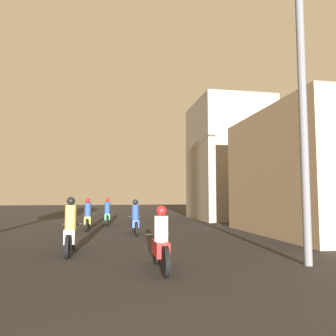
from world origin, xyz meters
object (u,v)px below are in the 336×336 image
Objects in this scene: motorcycle_yellow at (88,217)px; building_right_near at (318,173)px; building_right_far at (229,161)px; motorcycle_silver at (70,231)px; utility_pole_near at (303,99)px; motorcycle_green at (107,214)px; motorcycle_red at (161,244)px; motorcycle_blue at (135,220)px.

motorcycle_yellow is 0.26× the size of building_right_near.
motorcycle_yellow is 0.23× the size of building_right_far.
utility_pole_near reaches higher than motorcycle_silver.
motorcycle_green is (0.95, 2.67, -0.01)m from motorcycle_yellow.
building_right_near is at bearing -13.26° from motorcycle_yellow.
motorcycle_silver reaches higher than motorcycle_red.
building_right_far is (9.68, 5.90, 3.64)m from motorcycle_yellow.
motorcycle_blue is 8.84m from utility_pole_near.
building_right_near is 9.84m from building_right_far.
motorcycle_silver is 6.80m from motorcycle_yellow.
motorcycle_yellow is (0.09, 6.80, -0.03)m from motorcycle_silver.
motorcycle_red is 0.25× the size of utility_pole_near.
building_right_far reaches higher than motorcycle_green.
motorcycle_silver is at bearing -83.45° from motorcycle_yellow.
building_right_near reaches higher than motorcycle_blue.
motorcycle_green reaches higher than motorcycle_red.
motorcycle_red is 7.09m from motorcycle_blue.
utility_pole_near is (5.89, -2.67, 3.48)m from motorcycle_silver.
motorcycle_yellow is at bearing -104.16° from motorcycle_green.
building_right_far is 15.84m from utility_pole_near.
utility_pole_near is at bearing -62.83° from motorcycle_green.
building_right_far is (7.50, 8.11, 3.65)m from motorcycle_blue.
building_right_far is 1.07× the size of utility_pole_near.
motorcycle_silver is 1.00× the size of motorcycle_yellow.
motorcycle_silver is at bearing -127.58° from building_right_far.
motorcycle_yellow reaches higher than motorcycle_red.
motorcycle_green is 0.25× the size of building_right_far.
motorcycle_blue is at bearing 81.87° from motorcycle_red.
motorcycle_red is 1.01× the size of motorcycle_silver.
utility_pole_near is (-3.88, -15.36, -0.13)m from building_right_far.
motorcycle_red is at bearing -145.35° from building_right_near.
building_right_far reaches higher than motorcycle_yellow.
motorcycle_silver is 5.11m from motorcycle_blue.
motorcycle_green is at bearing 80.64° from motorcycle_silver.
motorcycle_green is 0.26× the size of utility_pole_near.
motorcycle_red is 0.99× the size of motorcycle_blue.
utility_pole_near is at bearing -104.17° from building_right_far.
motorcycle_silver is 7.34m from utility_pole_near.
building_right_far is at bearing 75.83° from utility_pole_near.
motorcycle_blue is at bearing -38.20° from motorcycle_yellow.
building_right_near is at bearing -17.53° from motorcycle_blue.
motorcycle_blue is 8.38m from building_right_near.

